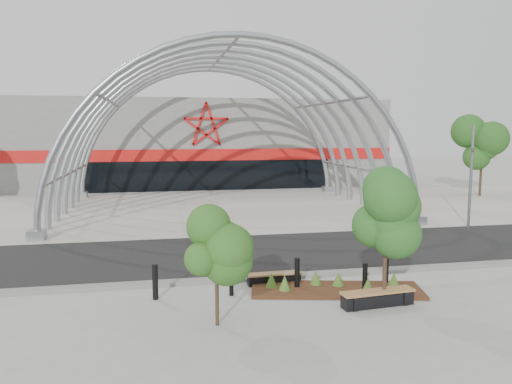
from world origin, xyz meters
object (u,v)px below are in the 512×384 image
at_px(bench_1, 377,298).
at_px(bollard_2, 297,274).
at_px(signal_pole, 471,175).
at_px(street_tree_0, 216,241).
at_px(bench_0, 274,279).
at_px(street_tree_1, 387,217).

xyz_separation_m(bench_1, bollard_2, (-1.97, 1.97, 0.31)).
bearing_deg(signal_pole, street_tree_0, -144.10).
distance_m(signal_pole, bollard_2, 14.90).
xyz_separation_m(street_tree_0, bench_0, (2.36, 3.24, -2.15)).
distance_m(street_tree_0, bench_0, 4.56).
bearing_deg(bench_1, bollard_2, 135.05).
xyz_separation_m(signal_pole, street_tree_1, (-9.85, -10.25, -0.17)).
height_order(street_tree_0, street_tree_1, street_tree_1).
bearing_deg(street_tree_0, signal_pole, 35.90).
relative_size(signal_pole, bollard_2, 5.07).
height_order(street_tree_0, bench_1, street_tree_0).
relative_size(street_tree_0, bench_0, 1.71).
bearing_deg(signal_pole, street_tree_1, -133.85).
xyz_separation_m(bench_0, bench_1, (2.58, -2.72, 0.04)).
distance_m(street_tree_1, bollard_2, 3.62).
height_order(signal_pole, bench_0, signal_pole).
height_order(street_tree_1, bollard_2, street_tree_1).
bearing_deg(bench_0, street_tree_0, -126.08).
height_order(street_tree_1, bench_1, street_tree_1).
xyz_separation_m(bench_0, bollard_2, (0.61, -0.75, 0.35)).
relative_size(street_tree_1, bench_0, 1.98).
bearing_deg(bench_1, street_tree_1, 24.91).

